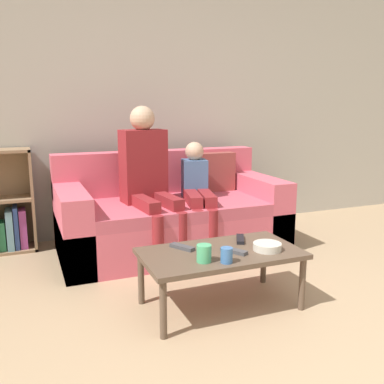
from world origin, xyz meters
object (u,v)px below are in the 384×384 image
object	(u,v)px
coffee_table	(221,257)
tv_remote_1	(234,251)
cup_far	(204,253)
couch	(171,217)
snack_bowl	(267,247)
cup_near	(227,255)
tv_remote_0	(240,239)
person_child	(198,191)
tv_remote_2	(182,247)
person_adult	(147,172)

from	to	relation	value
coffee_table	tv_remote_1	world-z (taller)	tv_remote_1
coffee_table	cup_far	world-z (taller)	cup_far
couch	snack_bowl	world-z (taller)	couch
cup_near	tv_remote_0	bearing A→B (deg)	51.04
person_child	tv_remote_0	distance (m)	0.89
coffee_table	cup_near	xyz separation A→B (m)	(-0.06, -0.19, 0.08)
tv_remote_0	tv_remote_2	distance (m)	0.41
coffee_table	person_child	bearing A→B (deg)	75.12
coffee_table	tv_remote_0	distance (m)	0.25
tv_remote_1	snack_bowl	world-z (taller)	snack_bowl
coffee_table	cup_far	size ratio (longest dim) A/B	9.71
person_adult	tv_remote_2	size ratio (longest dim) A/B	7.22
cup_near	tv_remote_1	distance (m)	0.18
person_adult	snack_bowl	distance (m)	1.29
person_child	snack_bowl	bearing A→B (deg)	-77.23
tv_remote_1	tv_remote_2	size ratio (longest dim) A/B	1.00
couch	cup_near	size ratio (longest dim) A/B	21.23
person_child	coffee_table	bearing A→B (deg)	-92.32
coffee_table	tv_remote_1	size ratio (longest dim) A/B	5.71
couch	coffee_table	world-z (taller)	couch
cup_far	snack_bowl	world-z (taller)	cup_far
couch	person_child	size ratio (longest dim) A/B	2.03
tv_remote_0	snack_bowl	size ratio (longest dim) A/B	0.99
snack_bowl	tv_remote_0	bearing A→B (deg)	106.20
person_child	cup_near	distance (m)	1.25
cup_far	tv_remote_0	xyz separation A→B (m)	(0.38, 0.26, -0.04)
person_adult	person_child	xyz separation A→B (m)	(0.42, -0.07, -0.18)
person_child	cup_near	world-z (taller)	person_child
snack_bowl	cup_near	bearing A→B (deg)	-163.25
coffee_table	cup_near	size ratio (longest dim) A/B	10.98
tv_remote_1	snack_bowl	bearing A→B (deg)	-40.20
cup_near	tv_remote_2	bearing A→B (deg)	115.25
person_adult	tv_remote_0	bearing A→B (deg)	-76.23
couch	person_child	bearing A→B (deg)	-38.94
tv_remote_1	tv_remote_2	bearing A→B (deg)	114.52
cup_near	snack_bowl	bearing A→B (deg)	16.75
tv_remote_2	tv_remote_0	bearing A→B (deg)	-28.93
tv_remote_1	tv_remote_0	bearing A→B (deg)	21.60
coffee_table	person_adult	bearing A→B (deg)	97.68
person_child	snack_bowl	size ratio (longest dim) A/B	5.32
coffee_table	person_adult	world-z (taller)	person_adult
tv_remote_0	tv_remote_2	bearing A→B (deg)	-152.14
person_adult	cup_far	world-z (taller)	person_adult
tv_remote_0	cup_far	bearing A→B (deg)	-118.22
person_adult	cup_near	size ratio (longest dim) A/B	13.93
tv_remote_0	tv_remote_2	world-z (taller)	same
cup_near	cup_far	distance (m)	0.13
coffee_table	cup_near	bearing A→B (deg)	-106.27
couch	tv_remote_2	size ratio (longest dim) A/B	11.01
person_adult	tv_remote_2	bearing A→B (deg)	-100.16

